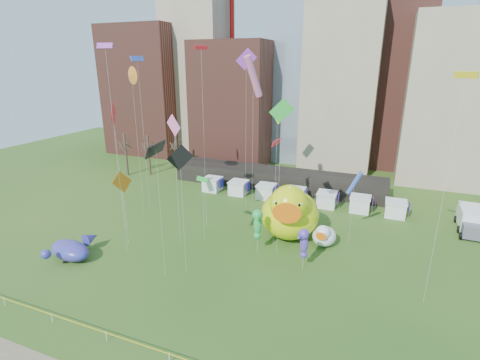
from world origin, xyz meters
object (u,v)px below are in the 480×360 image
at_px(seahorse_purple, 304,241).
at_px(seahorse_green, 257,222).
at_px(whale_inflatable, 71,249).
at_px(big_duck, 290,212).
at_px(small_duck, 324,235).
at_px(box_truck, 470,220).

bearing_deg(seahorse_purple, seahorse_green, -169.44).
relative_size(seahorse_purple, whale_inflatable, 0.67).
bearing_deg(whale_inflatable, seahorse_purple, 25.85).
distance_m(big_duck, whale_inflatable, 26.51).
bearing_deg(whale_inflatable, small_duck, 36.45).
bearing_deg(whale_inflatable, box_truck, 38.93).
bearing_deg(seahorse_purple, whale_inflatable, -138.29).
distance_m(big_duck, seahorse_purple, 7.47).
distance_m(seahorse_green, box_truck, 29.68).
height_order(big_duck, seahorse_green, big_duck).
xyz_separation_m(whale_inflatable, box_truck, (44.21, 25.58, 0.42)).
distance_m(whale_inflatable, box_truck, 51.08).
xyz_separation_m(small_duck, box_truck, (17.55, 11.67, 0.13)).
bearing_deg(small_duck, big_duck, 176.49).
distance_m(big_duck, seahorse_green, 5.80).
bearing_deg(small_duck, seahorse_purple, -98.27).
bearing_deg(box_truck, seahorse_purple, -134.55).
relative_size(small_duck, box_truck, 0.57).
bearing_deg(whale_inflatable, seahorse_green, 34.17).
distance_m(big_duck, box_truck, 24.85).
height_order(seahorse_green, box_truck, seahorse_green).
bearing_deg(box_truck, big_duck, -151.31).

